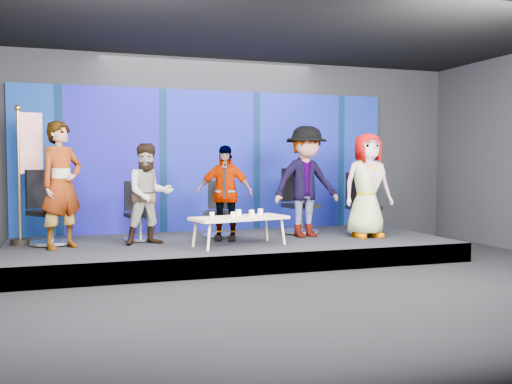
{
  "coord_description": "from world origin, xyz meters",
  "views": [
    {
      "loc": [
        -2.53,
        -6.42,
        1.57
      ],
      "look_at": [
        0.38,
        2.4,
        1.09
      ],
      "focal_mm": 40.0,
      "sensor_mm": 36.0,
      "label": 1
    }
  ],
  "objects_px": {
    "panelist_d": "(306,182)",
    "flag_stand": "(26,171)",
    "panelist_c": "(225,193)",
    "chair_e": "(362,213)",
    "panelist_a": "(62,185)",
    "mug_b": "(233,215)",
    "chair_d": "(299,212)",
    "chair_c": "(218,218)",
    "mug_c": "(239,213)",
    "mug_a": "(212,215)",
    "panelist_b": "(149,194)",
    "chair_b": "(139,221)",
    "chair_a": "(48,220)",
    "mug_e": "(260,212)",
    "coffee_table": "(239,219)",
    "mug_d": "(252,213)",
    "panelist_e": "(367,185)"
  },
  "relations": [
    {
      "from": "panelist_d",
      "to": "flag_stand",
      "type": "relative_size",
      "value": 0.88
    },
    {
      "from": "panelist_c",
      "to": "chair_e",
      "type": "relative_size",
      "value": 1.42
    },
    {
      "from": "flag_stand",
      "to": "panelist_a",
      "type": "bearing_deg",
      "value": -66.3
    },
    {
      "from": "panelist_c",
      "to": "mug_b",
      "type": "bearing_deg",
      "value": -74.07
    },
    {
      "from": "chair_d",
      "to": "flag_stand",
      "type": "xyz_separation_m",
      "value": [
        -4.53,
        0.04,
        0.76
      ]
    },
    {
      "from": "chair_c",
      "to": "mug_b",
      "type": "height_order",
      "value": "chair_c"
    },
    {
      "from": "panelist_a",
      "to": "mug_c",
      "type": "bearing_deg",
      "value": -47.1
    },
    {
      "from": "mug_a",
      "to": "chair_e",
      "type": "bearing_deg",
      "value": 14.8
    },
    {
      "from": "panelist_b",
      "to": "mug_a",
      "type": "distance_m",
      "value": 1.09
    },
    {
      "from": "chair_c",
      "to": "chair_b",
      "type": "bearing_deg",
      "value": -155.08
    },
    {
      "from": "panelist_a",
      "to": "chair_e",
      "type": "height_order",
      "value": "panelist_a"
    },
    {
      "from": "chair_a",
      "to": "mug_e",
      "type": "height_order",
      "value": "chair_a"
    },
    {
      "from": "chair_c",
      "to": "mug_b",
      "type": "distance_m",
      "value": 1.3
    },
    {
      "from": "panelist_b",
      "to": "coffee_table",
      "type": "height_order",
      "value": "panelist_b"
    },
    {
      "from": "panelist_b",
      "to": "chair_c",
      "type": "distance_m",
      "value": 1.44
    },
    {
      "from": "panelist_b",
      "to": "mug_e",
      "type": "xyz_separation_m",
      "value": [
        1.66,
        -0.45,
        -0.29
      ]
    },
    {
      "from": "chair_c",
      "to": "chair_e",
      "type": "bearing_deg",
      "value": 12.89
    },
    {
      "from": "mug_a",
      "to": "mug_b",
      "type": "distance_m",
      "value": 0.31
    },
    {
      "from": "chair_a",
      "to": "chair_e",
      "type": "distance_m",
      "value": 5.28
    },
    {
      "from": "chair_b",
      "to": "mug_d",
      "type": "relative_size",
      "value": 9.89
    },
    {
      "from": "panelist_c",
      "to": "chair_d",
      "type": "relative_size",
      "value": 1.33
    },
    {
      "from": "chair_c",
      "to": "flag_stand",
      "type": "relative_size",
      "value": 0.44
    },
    {
      "from": "panelist_b",
      "to": "chair_c",
      "type": "bearing_deg",
      "value": 15.52
    },
    {
      "from": "panelist_c",
      "to": "panelist_e",
      "type": "xyz_separation_m",
      "value": [
        2.4,
        -0.38,
        0.11
      ]
    },
    {
      "from": "chair_b",
      "to": "mug_e",
      "type": "relative_size",
      "value": 9.87
    },
    {
      "from": "panelist_e",
      "to": "mug_e",
      "type": "height_order",
      "value": "panelist_e"
    },
    {
      "from": "chair_a",
      "to": "mug_e",
      "type": "distance_m",
      "value": 3.27
    },
    {
      "from": "mug_d",
      "to": "flag_stand",
      "type": "xyz_separation_m",
      "value": [
        -3.27,
        1.19,
        0.64
      ]
    },
    {
      "from": "panelist_d",
      "to": "chair_e",
      "type": "height_order",
      "value": "panelist_d"
    },
    {
      "from": "panelist_d",
      "to": "mug_c",
      "type": "xyz_separation_m",
      "value": [
        -1.36,
        -0.55,
        -0.44
      ]
    },
    {
      "from": "panelist_b",
      "to": "mug_d",
      "type": "xyz_separation_m",
      "value": [
        1.48,
        -0.6,
        -0.29
      ]
    },
    {
      "from": "panelist_b",
      "to": "panelist_e",
      "type": "relative_size",
      "value": 0.89
    },
    {
      "from": "chair_b",
      "to": "chair_d",
      "type": "height_order",
      "value": "chair_d"
    },
    {
      "from": "chair_b",
      "to": "panelist_e",
      "type": "relative_size",
      "value": 0.55
    },
    {
      "from": "panelist_b",
      "to": "flag_stand",
      "type": "bearing_deg",
      "value": 152.74
    },
    {
      "from": "mug_e",
      "to": "chair_e",
      "type": "bearing_deg",
      "value": 16.15
    },
    {
      "from": "panelist_a",
      "to": "mug_d",
      "type": "relative_size",
      "value": 19.23
    },
    {
      "from": "chair_e",
      "to": "mug_d",
      "type": "distance_m",
      "value": 2.44
    },
    {
      "from": "chair_b",
      "to": "mug_d",
      "type": "xyz_separation_m",
      "value": [
        1.57,
        -1.09,
        0.18
      ]
    },
    {
      "from": "mug_c",
      "to": "panelist_d",
      "type": "bearing_deg",
      "value": 21.99
    },
    {
      "from": "panelist_c",
      "to": "chair_e",
      "type": "xyz_separation_m",
      "value": [
        2.57,
        0.1,
        -0.42
      ]
    },
    {
      "from": "panelist_b",
      "to": "mug_a",
      "type": "height_order",
      "value": "panelist_b"
    },
    {
      "from": "panelist_a",
      "to": "mug_b",
      "type": "height_order",
      "value": "panelist_a"
    },
    {
      "from": "panelist_a",
      "to": "panelist_c",
      "type": "relative_size",
      "value": 1.21
    },
    {
      "from": "panelist_d",
      "to": "panelist_e",
      "type": "distance_m",
      "value": 1.03
    },
    {
      "from": "mug_e",
      "to": "chair_c",
      "type": "bearing_deg",
      "value": 112.45
    },
    {
      "from": "chair_b",
      "to": "chair_c",
      "type": "xyz_separation_m",
      "value": [
        1.34,
        0.07,
        -0.0
      ]
    },
    {
      "from": "mug_b",
      "to": "mug_a",
      "type": "bearing_deg",
      "value": 160.49
    },
    {
      "from": "chair_c",
      "to": "coffee_table",
      "type": "xyz_separation_m",
      "value": [
        0.04,
        -1.15,
        0.1
      ]
    },
    {
      "from": "chair_d",
      "to": "panelist_e",
      "type": "xyz_separation_m",
      "value": [
        0.89,
        -0.87,
        0.5
      ]
    }
  ]
}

